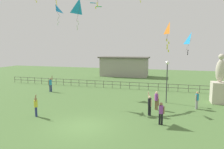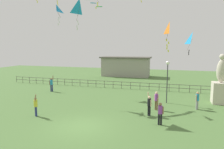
{
  "view_description": "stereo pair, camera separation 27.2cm",
  "coord_description": "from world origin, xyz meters",
  "px_view_note": "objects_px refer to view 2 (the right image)",
  "views": [
    {
      "loc": [
        5.81,
        -12.77,
        5.58
      ],
      "look_at": [
        0.57,
        5.66,
        3.03
      ],
      "focal_mm": 32.83,
      "sensor_mm": 36.0,
      "label": 1
    },
    {
      "loc": [
        6.08,
        -12.7,
        5.58
      ],
      "look_at": [
        0.57,
        5.66,
        3.03
      ],
      "focal_mm": 32.83,
      "sensor_mm": 36.0,
      "label": 2
    }
  ],
  "objects_px": {
    "statue_monument": "(220,87)",
    "person_0": "(156,99)",
    "person_5": "(51,84)",
    "kite_2": "(192,39)",
    "lamppost": "(167,72)",
    "kite_0": "(80,7)",
    "person_4": "(197,99)",
    "person_2": "(160,112)",
    "kite_6": "(169,29)",
    "kite_8": "(56,10)",
    "person_3": "(149,104)",
    "person_1": "(36,105)"
  },
  "relations": [
    {
      "from": "kite_8",
      "to": "person_3",
      "type": "bearing_deg",
      "value": -14.22
    },
    {
      "from": "kite_2",
      "to": "kite_8",
      "type": "relative_size",
      "value": 1.32
    },
    {
      "from": "person_5",
      "to": "kite_2",
      "type": "height_order",
      "value": "kite_2"
    },
    {
      "from": "lamppost",
      "to": "kite_6",
      "type": "xyz_separation_m",
      "value": [
        0.1,
        -3.35,
        3.92
      ]
    },
    {
      "from": "kite_2",
      "to": "kite_8",
      "type": "bearing_deg",
      "value": -150.4
    },
    {
      "from": "person_4",
      "to": "kite_8",
      "type": "bearing_deg",
      "value": -177.84
    },
    {
      "from": "person_2",
      "to": "kite_8",
      "type": "distance_m",
      "value": 14.36
    },
    {
      "from": "person_0",
      "to": "person_5",
      "type": "distance_m",
      "value": 13.98
    },
    {
      "from": "person_1",
      "to": "person_0",
      "type": "bearing_deg",
      "value": 26.04
    },
    {
      "from": "kite_8",
      "to": "person_0",
      "type": "bearing_deg",
      "value": -4.13
    },
    {
      "from": "person_4",
      "to": "kite_6",
      "type": "xyz_separation_m",
      "value": [
        -2.62,
        -1.9,
        6.09
      ]
    },
    {
      "from": "lamppost",
      "to": "kite_6",
      "type": "distance_m",
      "value": 5.16
    },
    {
      "from": "kite_0",
      "to": "person_3",
      "type": "bearing_deg",
      "value": 0.71
    },
    {
      "from": "person_1",
      "to": "person_3",
      "type": "bearing_deg",
      "value": 17.42
    },
    {
      "from": "statue_monument",
      "to": "person_3",
      "type": "bearing_deg",
      "value": -137.44
    },
    {
      "from": "lamppost",
      "to": "kite_0",
      "type": "bearing_deg",
      "value": -147.95
    },
    {
      "from": "lamppost",
      "to": "kite_8",
      "type": "bearing_deg",
      "value": -169.89
    },
    {
      "from": "kite_6",
      "to": "person_4",
      "type": "bearing_deg",
      "value": 35.92
    },
    {
      "from": "person_0",
      "to": "person_1",
      "type": "height_order",
      "value": "person_1"
    },
    {
      "from": "person_0",
      "to": "person_5",
      "type": "height_order",
      "value": "person_5"
    },
    {
      "from": "lamppost",
      "to": "person_0",
      "type": "distance_m",
      "value": 3.55
    },
    {
      "from": "person_5",
      "to": "kite_8",
      "type": "height_order",
      "value": "kite_8"
    },
    {
      "from": "person_2",
      "to": "lamppost",
      "type": "bearing_deg",
      "value": 87.65
    },
    {
      "from": "person_3",
      "to": "person_1",
      "type": "bearing_deg",
      "value": -162.58
    },
    {
      "from": "statue_monument",
      "to": "person_2",
      "type": "distance_m",
      "value": 9.32
    },
    {
      "from": "kite_0",
      "to": "person_5",
      "type": "bearing_deg",
      "value": 139.58
    },
    {
      "from": "kite_0",
      "to": "kite_8",
      "type": "bearing_deg",
      "value": 146.11
    },
    {
      "from": "kite_6",
      "to": "person_5",
      "type": "bearing_deg",
      "value": 161.8
    },
    {
      "from": "kite_8",
      "to": "person_2",
      "type": "bearing_deg",
      "value": -21.6
    },
    {
      "from": "kite_0",
      "to": "person_4",
      "type": "bearing_deg",
      "value": 17.2
    },
    {
      "from": "person_0",
      "to": "person_1",
      "type": "relative_size",
      "value": 0.91
    },
    {
      "from": "statue_monument",
      "to": "lamppost",
      "type": "distance_m",
      "value": 5.44
    },
    {
      "from": "statue_monument",
      "to": "kite_0",
      "type": "xyz_separation_m",
      "value": [
        -12.35,
        -5.88,
        7.24
      ]
    },
    {
      "from": "statue_monument",
      "to": "person_0",
      "type": "relative_size",
      "value": 2.93
    },
    {
      "from": "person_0",
      "to": "person_4",
      "type": "relative_size",
      "value": 1.04
    },
    {
      "from": "statue_monument",
      "to": "kite_0",
      "type": "relative_size",
      "value": 1.92
    },
    {
      "from": "kite_0",
      "to": "kite_6",
      "type": "relative_size",
      "value": 1.05
    },
    {
      "from": "statue_monument",
      "to": "person_1",
      "type": "relative_size",
      "value": 2.67
    },
    {
      "from": "statue_monument",
      "to": "person_4",
      "type": "bearing_deg",
      "value": -130.28
    },
    {
      "from": "person_1",
      "to": "kite_6",
      "type": "distance_m",
      "value": 12.47
    },
    {
      "from": "statue_monument",
      "to": "person_0",
      "type": "bearing_deg",
      "value": -145.47
    },
    {
      "from": "person_5",
      "to": "kite_6",
      "type": "height_order",
      "value": "kite_6"
    },
    {
      "from": "statue_monument",
      "to": "kite_6",
      "type": "distance_m",
      "value": 8.66
    },
    {
      "from": "statue_monument",
      "to": "person_4",
      "type": "distance_m",
      "value": 3.74
    },
    {
      "from": "person_3",
      "to": "kite_2",
      "type": "height_order",
      "value": "kite_2"
    },
    {
      "from": "person_2",
      "to": "kite_6",
      "type": "relative_size",
      "value": 0.79
    },
    {
      "from": "kite_6",
      "to": "person_0",
      "type": "bearing_deg",
      "value": 144.97
    },
    {
      "from": "person_0",
      "to": "person_2",
      "type": "bearing_deg",
      "value": -81.21
    },
    {
      "from": "person_1",
      "to": "person_4",
      "type": "xyz_separation_m",
      "value": [
        12.78,
        5.78,
        0.0
      ]
    },
    {
      "from": "kite_6",
      "to": "person_3",
      "type": "bearing_deg",
      "value": -140.14
    }
  ]
}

